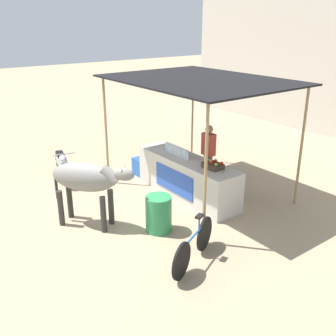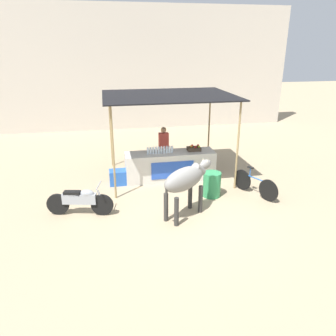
% 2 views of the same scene
% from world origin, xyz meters
% --- Properties ---
extents(ground_plane, '(60.00, 60.00, 0.00)m').
position_xyz_m(ground_plane, '(0.00, 0.00, 0.00)').
color(ground_plane, tan).
extents(building_wall_far, '(16.00, 0.50, 6.27)m').
position_xyz_m(building_wall_far, '(0.00, 9.89, 3.13)').
color(building_wall_far, beige).
rests_on(building_wall_far, ground).
extents(stall_counter, '(3.00, 0.82, 0.96)m').
position_xyz_m(stall_counter, '(0.00, 2.20, 0.48)').
color(stall_counter, beige).
rests_on(stall_counter, ground).
extents(stall_awning, '(4.20, 3.20, 2.82)m').
position_xyz_m(stall_awning, '(0.00, 2.50, 2.70)').
color(stall_awning, black).
rests_on(stall_awning, ground).
extents(water_bottle_row, '(0.88, 0.07, 0.25)m').
position_xyz_m(water_bottle_row, '(-0.35, 2.15, 1.07)').
color(water_bottle_row, silver).
rests_on(water_bottle_row, stall_counter).
extents(fruit_crate, '(0.44, 0.32, 0.18)m').
position_xyz_m(fruit_crate, '(0.84, 2.25, 1.03)').
color(fruit_crate, '#3F3326').
rests_on(fruit_crate, stall_counter).
extents(vendor_behind_counter, '(0.34, 0.22, 1.65)m').
position_xyz_m(vendor_behind_counter, '(-0.09, 2.95, 0.85)').
color(vendor_behind_counter, '#383842').
rests_on(vendor_behind_counter, ground).
extents(cooler_box, '(0.60, 0.44, 0.48)m').
position_xyz_m(cooler_box, '(-1.74, 2.10, 0.24)').
color(cooler_box, blue).
rests_on(cooler_box, ground).
extents(water_barrel, '(0.53, 0.53, 0.76)m').
position_xyz_m(water_barrel, '(0.98, 0.65, 0.38)').
color(water_barrel, '#2D8C51').
rests_on(water_barrel, ground).
extents(cow, '(1.69, 1.36, 1.44)m').
position_xyz_m(cow, '(-0.10, -0.38, 1.03)').
color(cow, gray).
rests_on(cow, ground).
extents(motorcycle_parked, '(1.77, 0.62, 0.90)m').
position_xyz_m(motorcycle_parked, '(-2.85, 0.19, 0.43)').
color(motorcycle_parked, black).
rests_on(motorcycle_parked, ground).
extents(bicycle_leaning, '(0.76, 1.51, 0.85)m').
position_xyz_m(bicycle_leaning, '(2.28, 0.48, 0.35)').
color(bicycle_leaning, black).
rests_on(bicycle_leaning, ground).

